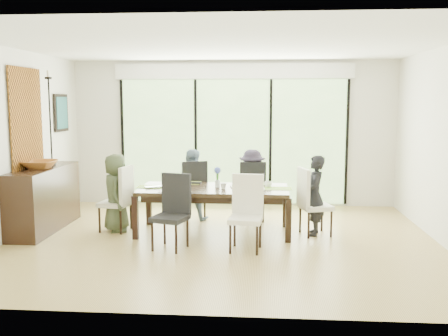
# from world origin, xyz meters

# --- Properties ---
(floor) EXTENTS (6.00, 5.00, 0.01)m
(floor) POSITION_xyz_m (0.00, 0.00, -0.01)
(floor) COLOR olive
(floor) RESTS_ON ground
(ceiling) EXTENTS (6.00, 5.00, 0.01)m
(ceiling) POSITION_xyz_m (0.00, 0.00, 2.71)
(ceiling) COLOR white
(ceiling) RESTS_ON wall_back
(wall_back) EXTENTS (6.00, 0.02, 2.70)m
(wall_back) POSITION_xyz_m (0.00, 2.51, 1.35)
(wall_back) COLOR silver
(wall_back) RESTS_ON floor
(wall_front) EXTENTS (6.00, 0.02, 2.70)m
(wall_front) POSITION_xyz_m (0.00, -2.51, 1.35)
(wall_front) COLOR silver
(wall_front) RESTS_ON floor
(wall_left) EXTENTS (0.02, 5.00, 2.70)m
(wall_left) POSITION_xyz_m (-3.01, 0.00, 1.35)
(wall_left) COLOR beige
(wall_left) RESTS_ON floor
(wall_right) EXTENTS (0.02, 5.00, 2.70)m
(wall_right) POSITION_xyz_m (3.01, 0.00, 1.35)
(wall_right) COLOR silver
(wall_right) RESTS_ON floor
(glass_doors) EXTENTS (4.20, 0.02, 2.30)m
(glass_doors) POSITION_xyz_m (0.00, 2.47, 1.20)
(glass_doors) COLOR #598C3F
(glass_doors) RESTS_ON wall_back
(blinds_header) EXTENTS (4.40, 0.06, 0.28)m
(blinds_header) POSITION_xyz_m (0.00, 2.46, 2.50)
(blinds_header) COLOR white
(blinds_header) RESTS_ON wall_back
(mullion_a) EXTENTS (0.05, 0.04, 2.30)m
(mullion_a) POSITION_xyz_m (-2.10, 2.46, 1.20)
(mullion_a) COLOR black
(mullion_a) RESTS_ON wall_back
(mullion_b) EXTENTS (0.05, 0.04, 2.30)m
(mullion_b) POSITION_xyz_m (-0.70, 2.46, 1.20)
(mullion_b) COLOR black
(mullion_b) RESTS_ON wall_back
(mullion_c) EXTENTS (0.05, 0.04, 2.30)m
(mullion_c) POSITION_xyz_m (0.70, 2.46, 1.20)
(mullion_c) COLOR black
(mullion_c) RESTS_ON wall_back
(mullion_d) EXTENTS (0.05, 0.04, 2.30)m
(mullion_d) POSITION_xyz_m (2.10, 2.46, 1.20)
(mullion_d) COLOR black
(mullion_d) RESTS_ON wall_back
(deck) EXTENTS (6.00, 1.80, 0.10)m
(deck) POSITION_xyz_m (0.00, 3.40, -0.05)
(deck) COLOR brown
(deck) RESTS_ON ground
(rail_top) EXTENTS (6.00, 0.08, 0.06)m
(rail_top) POSITION_xyz_m (0.00, 4.20, 0.55)
(rail_top) COLOR brown
(rail_top) RESTS_ON deck
(foliage_left) EXTENTS (3.20, 3.20, 3.20)m
(foliage_left) POSITION_xyz_m (-1.80, 5.20, 1.44)
(foliage_left) COLOR #14380F
(foliage_left) RESTS_ON ground
(foliage_mid) EXTENTS (4.00, 4.00, 4.00)m
(foliage_mid) POSITION_xyz_m (0.40, 5.80, 1.80)
(foliage_mid) COLOR #14380F
(foliage_mid) RESTS_ON ground
(foliage_right) EXTENTS (2.80, 2.80, 2.80)m
(foliage_right) POSITION_xyz_m (2.20, 5.00, 1.26)
(foliage_right) COLOR #14380F
(foliage_right) RESTS_ON ground
(foliage_far) EXTENTS (3.60, 3.60, 3.60)m
(foliage_far) POSITION_xyz_m (-0.60, 6.50, 1.62)
(foliage_far) COLOR #14380F
(foliage_far) RESTS_ON ground
(table_top) EXTENTS (2.18, 1.00, 0.05)m
(table_top) POSITION_xyz_m (-0.16, 0.41, 0.66)
(table_top) COLOR black
(table_top) RESTS_ON floor
(table_apron) EXTENTS (2.00, 0.82, 0.09)m
(table_apron) POSITION_xyz_m (-0.16, 0.41, 0.57)
(table_apron) COLOR black
(table_apron) RESTS_ON floor
(table_leg_fl) EXTENTS (0.08, 0.08, 0.63)m
(table_leg_fl) POSITION_xyz_m (-1.24, -0.02, 0.31)
(table_leg_fl) COLOR black
(table_leg_fl) RESTS_ON floor
(table_leg_fr) EXTENTS (0.08, 0.08, 0.63)m
(table_leg_fr) POSITION_xyz_m (0.92, -0.02, 0.31)
(table_leg_fr) COLOR black
(table_leg_fr) RESTS_ON floor
(table_leg_bl) EXTENTS (0.08, 0.08, 0.63)m
(table_leg_bl) POSITION_xyz_m (-1.24, 0.84, 0.31)
(table_leg_bl) COLOR black
(table_leg_bl) RESTS_ON floor
(table_leg_br) EXTENTS (0.08, 0.08, 0.63)m
(table_leg_br) POSITION_xyz_m (0.92, 0.84, 0.31)
(table_leg_br) COLOR black
(table_leg_br) RESTS_ON floor
(chair_left_end) EXTENTS (0.49, 0.49, 1.00)m
(chair_left_end) POSITION_xyz_m (-1.66, 0.41, 0.50)
(chair_left_end) COLOR beige
(chair_left_end) RESTS_ON floor
(chair_right_end) EXTENTS (0.52, 0.52, 1.00)m
(chair_right_end) POSITION_xyz_m (1.34, 0.41, 0.50)
(chair_right_end) COLOR white
(chair_right_end) RESTS_ON floor
(chair_far_left) EXTENTS (0.55, 0.55, 1.00)m
(chair_far_left) POSITION_xyz_m (-0.61, 1.26, 0.50)
(chair_far_left) COLOR black
(chair_far_left) RESTS_ON floor
(chair_far_right) EXTENTS (0.45, 0.45, 1.00)m
(chair_far_right) POSITION_xyz_m (0.39, 1.26, 0.50)
(chair_far_right) COLOR black
(chair_far_right) RESTS_ON floor
(chair_near_left) EXTENTS (0.52, 0.52, 1.00)m
(chair_near_left) POSITION_xyz_m (-0.66, -0.46, 0.50)
(chair_near_left) COLOR black
(chair_near_left) RESTS_ON floor
(chair_near_right) EXTENTS (0.46, 0.46, 1.00)m
(chair_near_right) POSITION_xyz_m (0.34, -0.46, 0.50)
(chair_near_right) COLOR white
(chair_near_right) RESTS_ON floor
(person_left_end) EXTENTS (0.46, 0.61, 1.17)m
(person_left_end) POSITION_xyz_m (-1.64, 0.41, 0.59)
(person_left_end) COLOR #3A452E
(person_left_end) RESTS_ON floor
(person_right_end) EXTENTS (0.41, 0.59, 1.17)m
(person_right_end) POSITION_xyz_m (1.32, 0.41, 0.59)
(person_right_end) COLOR black
(person_right_end) RESTS_ON floor
(person_far_left) EXTENTS (0.59, 0.42, 1.17)m
(person_far_left) POSITION_xyz_m (-0.61, 1.24, 0.59)
(person_far_left) COLOR #7894AD
(person_far_left) RESTS_ON floor
(person_far_right) EXTENTS (0.59, 0.42, 1.17)m
(person_far_right) POSITION_xyz_m (0.39, 1.24, 0.59)
(person_far_right) COLOR #251F2E
(person_far_right) RESTS_ON floor
(placemat_left) EXTENTS (0.40, 0.29, 0.01)m
(placemat_left) POSITION_xyz_m (-1.11, 0.41, 0.69)
(placemat_left) COLOR olive
(placemat_left) RESTS_ON table_top
(placemat_right) EXTENTS (0.40, 0.29, 0.01)m
(placemat_right) POSITION_xyz_m (0.79, 0.41, 0.69)
(placemat_right) COLOR #80B03E
(placemat_right) RESTS_ON table_top
(placemat_far_l) EXTENTS (0.40, 0.29, 0.01)m
(placemat_far_l) POSITION_xyz_m (-0.61, 0.81, 0.69)
(placemat_far_l) COLOR #9CBC43
(placemat_far_l) RESTS_ON table_top
(placemat_far_r) EXTENTS (0.40, 0.29, 0.01)m
(placemat_far_r) POSITION_xyz_m (0.39, 0.81, 0.69)
(placemat_far_r) COLOR #7AB03F
(placemat_far_r) RESTS_ON table_top
(placemat_paper) EXTENTS (0.40, 0.29, 0.01)m
(placemat_paper) POSITION_xyz_m (-0.71, 0.11, 0.69)
(placemat_paper) COLOR white
(placemat_paper) RESTS_ON table_top
(tablet_far_l) EXTENTS (0.24, 0.16, 0.01)m
(tablet_far_l) POSITION_xyz_m (-0.51, 0.76, 0.69)
(tablet_far_l) COLOR black
(tablet_far_l) RESTS_ON table_top
(tablet_far_r) EXTENTS (0.22, 0.15, 0.01)m
(tablet_far_r) POSITION_xyz_m (0.34, 0.76, 0.69)
(tablet_far_r) COLOR black
(tablet_far_r) RESTS_ON table_top
(papers) EXTENTS (0.27, 0.20, 0.00)m
(papers) POSITION_xyz_m (0.54, 0.36, 0.68)
(papers) COLOR white
(papers) RESTS_ON table_top
(platter_base) EXTENTS (0.24, 0.24, 0.02)m
(platter_base) POSITION_xyz_m (-0.71, 0.11, 0.70)
(platter_base) COLOR white
(platter_base) RESTS_ON table_top
(platter_snacks) EXTENTS (0.18, 0.18, 0.01)m
(platter_snacks) POSITION_xyz_m (-0.71, 0.11, 0.72)
(platter_snacks) COLOR #E75B1B
(platter_snacks) RESTS_ON table_top
(vase) EXTENTS (0.07, 0.07, 0.11)m
(vase) POSITION_xyz_m (-0.11, 0.46, 0.74)
(vase) COLOR silver
(vase) RESTS_ON table_top
(hyacinth_stems) EXTENTS (0.04, 0.04, 0.15)m
(hyacinth_stems) POSITION_xyz_m (-0.11, 0.46, 0.85)
(hyacinth_stems) COLOR #337226
(hyacinth_stems) RESTS_ON table_top
(hyacinth_blooms) EXTENTS (0.10, 0.10, 0.10)m
(hyacinth_blooms) POSITION_xyz_m (-0.11, 0.46, 0.94)
(hyacinth_blooms) COLOR #5263CE
(hyacinth_blooms) RESTS_ON table_top
(laptop) EXTENTS (0.35, 0.31, 0.02)m
(laptop) POSITION_xyz_m (-1.01, 0.31, 0.69)
(laptop) COLOR silver
(laptop) RESTS_ON table_top
(cup_a) EXTENTS (0.14, 0.14, 0.09)m
(cup_a) POSITION_xyz_m (-0.86, 0.56, 0.73)
(cup_a) COLOR white
(cup_a) RESTS_ON table_top
(cup_b) EXTENTS (0.11, 0.11, 0.08)m
(cup_b) POSITION_xyz_m (-0.01, 0.31, 0.72)
(cup_b) COLOR white
(cup_b) RESTS_ON table_top
(cup_c) EXTENTS (0.16, 0.16, 0.09)m
(cup_c) POSITION_xyz_m (0.64, 0.51, 0.73)
(cup_c) COLOR white
(cup_c) RESTS_ON table_top
(book) EXTENTS (0.19, 0.23, 0.02)m
(book) POSITION_xyz_m (0.09, 0.46, 0.69)
(book) COLOR white
(book) RESTS_ON table_top
(sideboard) EXTENTS (0.48, 1.70, 0.96)m
(sideboard) POSITION_xyz_m (-2.76, 0.40, 0.48)
(sideboard) COLOR black
(sideboard) RESTS_ON floor
(bowl) EXTENTS (0.51, 0.51, 0.12)m
(bowl) POSITION_xyz_m (-2.76, 0.30, 1.02)
(bowl) COLOR brown
(bowl) RESTS_ON sideboard
(candlestick_base) EXTENTS (0.11, 0.11, 0.04)m
(candlestick_base) POSITION_xyz_m (-2.76, 0.75, 0.98)
(candlestick_base) COLOR black
(candlestick_base) RESTS_ON sideboard
(candlestick_shaft) EXTENTS (0.03, 0.03, 1.33)m
(candlestick_shaft) POSITION_xyz_m (-2.76, 0.75, 1.65)
(candlestick_shaft) COLOR black
(candlestick_shaft) RESTS_ON sideboard
(candlestick_pan) EXTENTS (0.11, 0.11, 0.03)m
(candlestick_pan) POSITION_xyz_m (-2.76, 0.75, 2.31)
(candlestick_pan) COLOR black
(candlestick_pan) RESTS_ON sideboard
(candle) EXTENTS (0.04, 0.04, 0.11)m
(candle) POSITION_xyz_m (-2.76, 0.75, 2.37)
(candle) COLOR silver
(candle) RESTS_ON sideboard
(tapestry) EXTENTS (0.02, 1.00, 1.50)m
(tapestry) POSITION_xyz_m (-2.97, 0.40, 1.70)
(tapestry) COLOR #935015
(tapestry) RESTS_ON wall_left
(art_frame) EXTENTS (0.03, 0.55, 0.65)m
(art_frame) POSITION_xyz_m (-2.97, 1.70, 1.75)
(art_frame) COLOR black
(art_frame) RESTS_ON wall_left
(art_canvas) EXTENTS (0.01, 0.45, 0.55)m
(art_canvas) POSITION_xyz_m (-2.95, 1.70, 1.75)
(art_canvas) COLOR #174549
(art_canvas) RESTS_ON wall_left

